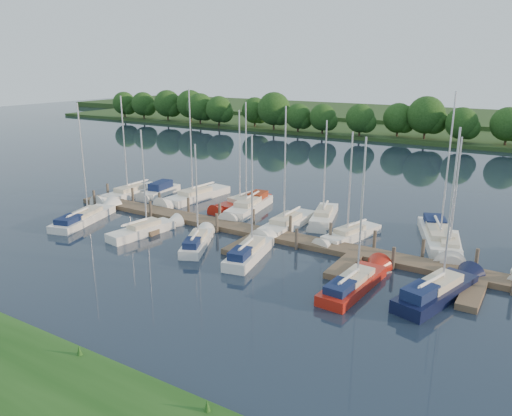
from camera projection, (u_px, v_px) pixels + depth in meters
The scene contains 22 objects.
ground at pixel (202, 270), 33.19m from camera, with size 260.00×260.00×0.00m, color #16222D.
dock at pixel (259, 236), 39.10m from camera, with size 40.00×6.00×0.40m.
mooring_pilings at pixel (266, 227), 39.91m from camera, with size 38.24×2.84×2.00m.
far_shore at pixel (444, 133), 94.40m from camera, with size 180.00×30.00×0.60m, color #223F18.
distant_hill at pixel (468, 119), 114.72m from camera, with size 220.00×40.00×1.40m, color #2F4920.
treeline at pixel (428, 120), 82.80m from camera, with size 145.52×9.11×8.25m.
sailboat_n_0 at pixel (130, 194), 51.08m from camera, with size 2.11×8.26×10.57m.
motorboat at pixel (160, 192), 51.79m from camera, with size 2.15×5.72×1.70m.
sailboat_n_2 at pixel (195, 197), 50.01m from camera, with size 2.89×8.97×11.29m.
sailboat_n_3 at pixel (242, 204), 47.64m from camera, with size 2.55×7.48×9.52m.
sailboat_n_4 at pixel (248, 208), 46.15m from camera, with size 2.79×8.16×10.42m.
sailboat_n_5 at pixel (285, 225), 41.38m from camera, with size 1.97×8.15×10.42m.
sailboat_n_6 at pixel (323, 217), 43.57m from camera, with size 3.16×7.09×9.05m.
sailboat_n_7 at pixel (349, 236), 38.85m from camera, with size 3.11×6.83×8.76m.
sailboat_n_8 at pixel (439, 239), 38.14m from camera, with size 4.79×9.26×11.77m.
sailboat_n_9 at pixel (449, 248), 36.38m from camera, with size 2.95×6.87×8.75m.
sailboat_s_0 at pixel (86, 218), 43.31m from camera, with size 3.73×8.36×10.44m.
sailboat_s_1 at pixel (145, 231), 40.02m from camera, with size 2.48×6.79×8.74m.
sailboat_s_2 at pixel (197, 243), 37.25m from camera, with size 3.58×6.01×8.05m.
sailboat_s_3 at pixel (250, 253), 35.20m from camera, with size 2.69×7.02×9.07m.
sailboat_s_4 at pixel (355, 284), 30.39m from camera, with size 2.23×7.57×9.60m.
sailboat_s_5 at pixel (438, 293), 29.14m from camera, with size 3.68×8.06×10.43m.
Camera 1 is at (19.13, -24.24, 13.34)m, focal length 35.00 mm.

